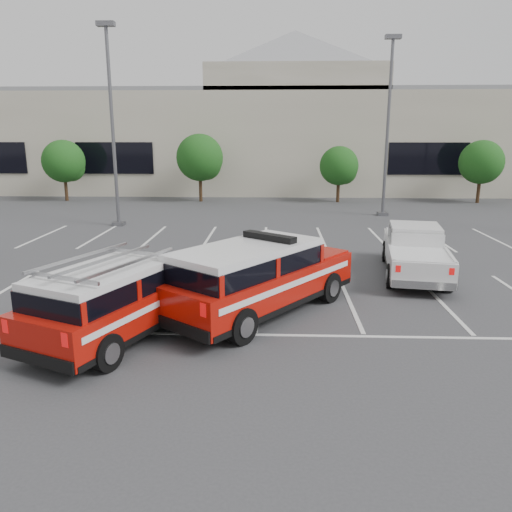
# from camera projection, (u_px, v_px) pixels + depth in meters

# --- Properties ---
(ground) EXTENTS (120.00, 120.00, 0.00)m
(ground) POSITION_uv_depth(u_px,v_px,m) (259.00, 298.00, 15.10)
(ground) COLOR #39393C
(ground) RESTS_ON ground
(stall_markings) EXTENTS (23.00, 15.00, 0.01)m
(stall_markings) POSITION_uv_depth(u_px,v_px,m) (263.00, 261.00, 19.46)
(stall_markings) COLOR silver
(stall_markings) RESTS_ON ground
(convention_building) EXTENTS (60.00, 16.99, 13.20)m
(convention_building) POSITION_uv_depth(u_px,v_px,m) (273.00, 135.00, 44.88)
(convention_building) COLOR beige
(convention_building) RESTS_ON ground
(tree_left) EXTENTS (3.07, 3.07, 4.42)m
(tree_left) POSITION_uv_depth(u_px,v_px,m) (65.00, 163.00, 36.39)
(tree_left) COLOR #3F2B19
(tree_left) RESTS_ON ground
(tree_mid_left) EXTENTS (3.37, 3.37, 4.85)m
(tree_mid_left) POSITION_uv_depth(u_px,v_px,m) (201.00, 159.00, 35.95)
(tree_mid_left) COLOR #3F2B19
(tree_mid_left) RESTS_ON ground
(tree_mid_right) EXTENTS (2.77, 2.77, 3.99)m
(tree_mid_right) POSITION_uv_depth(u_px,v_px,m) (340.00, 167.00, 35.70)
(tree_mid_right) COLOR #3F2B19
(tree_mid_right) RESTS_ON ground
(tree_right) EXTENTS (3.07, 3.07, 4.42)m
(tree_right) POSITION_uv_depth(u_px,v_px,m) (482.00, 164.00, 35.25)
(tree_right) COLOR #3F2B19
(tree_right) RESTS_ON ground
(light_pole_left) EXTENTS (0.90, 0.60, 10.24)m
(light_pole_left) POSITION_uv_depth(u_px,v_px,m) (112.00, 127.00, 25.81)
(light_pole_left) COLOR #59595E
(light_pole_left) RESTS_ON ground
(light_pole_mid) EXTENTS (0.90, 0.60, 10.24)m
(light_pole_mid) POSITION_uv_depth(u_px,v_px,m) (388.00, 128.00, 29.12)
(light_pole_mid) COLOR #59595E
(light_pole_mid) RESTS_ON ground
(fire_chief_suv) EXTENTS (5.49, 6.24, 2.16)m
(fire_chief_suv) POSITION_uv_depth(u_px,v_px,m) (257.00, 282.00, 13.65)
(fire_chief_suv) COLOR #A30F07
(fire_chief_suv) RESTS_ON ground
(white_pickup) EXTENTS (2.78, 5.75, 1.69)m
(white_pickup) POSITION_uv_depth(u_px,v_px,m) (415.00, 256.00, 17.49)
(white_pickup) COLOR silver
(white_pickup) RESTS_ON ground
(ladder_suv) EXTENTS (3.95, 5.62, 2.06)m
(ladder_suv) POSITION_uv_depth(u_px,v_px,m) (120.00, 304.00, 12.07)
(ladder_suv) COLOR #A30F07
(ladder_suv) RESTS_ON ground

